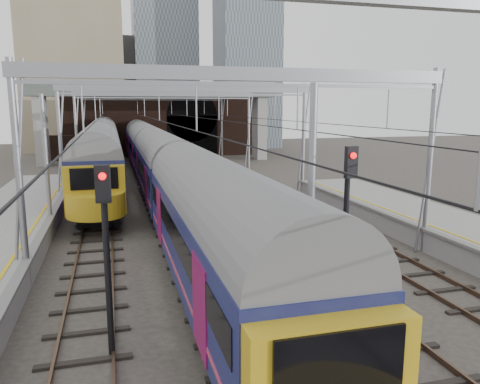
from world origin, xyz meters
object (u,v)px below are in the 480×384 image
object	(u,v)px
train_second	(104,138)
signal_near_centre	(347,211)
signal_near_left	(106,240)
train_main	(152,156)

from	to	relation	value
train_second	signal_near_centre	xyz separation A→B (m)	(7.78, -46.80, 0.62)
train_second	signal_near_left	bearing A→B (deg)	-89.18
train_second	signal_near_left	size ratio (longest dim) A/B	14.12
train_second	signal_near_left	xyz separation A→B (m)	(0.69, -47.74, 0.50)
train_main	train_second	bearing A→B (deg)	100.64
signal_near_centre	train_main	bearing A→B (deg)	92.08
train_main	train_second	size ratio (longest dim) A/B	0.91
signal_near_left	signal_near_centre	distance (m)	7.15
train_main	signal_near_centre	world-z (taller)	signal_near_centre
signal_near_centre	signal_near_left	bearing A→B (deg)	-178.78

